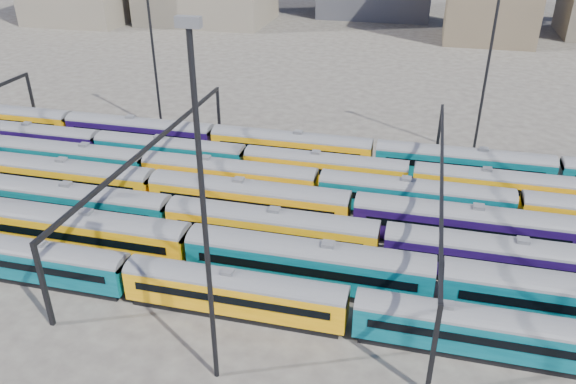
% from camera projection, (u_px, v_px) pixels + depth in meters
% --- Properties ---
extents(ground, '(500.00, 500.00, 0.00)m').
position_uv_depth(ground, '(335.00, 230.00, 58.98)').
color(ground, '#3C3733').
rests_on(ground, ground).
extents(rake_0, '(115.58, 2.82, 4.74)m').
position_uv_depth(rake_0, '(351.00, 307.00, 44.14)').
color(rake_0, black).
rests_on(rake_0, ground).
extents(rake_1, '(133.45, 3.25, 5.49)m').
position_uv_depth(rake_1, '(189.00, 243.00, 51.59)').
color(rake_1, black).
rests_on(rake_1, ground).
extents(rake_2, '(127.84, 3.12, 5.25)m').
position_uv_depth(rake_2, '(170.00, 212.00, 56.84)').
color(rake_2, black).
rests_on(rake_2, ground).
extents(rake_3, '(110.17, 3.23, 5.44)m').
position_uv_depth(rake_3, '(249.00, 196.00, 59.63)').
color(rake_3, black).
rests_on(rake_3, ground).
extents(rake_4, '(146.94, 3.07, 5.17)m').
position_uv_depth(rake_4, '(415.00, 194.00, 60.36)').
color(rake_4, black).
rests_on(rake_4, ground).
extents(rake_5, '(120.05, 2.93, 4.93)m').
position_uv_depth(rake_5, '(411.00, 175.00, 64.85)').
color(rake_5, black).
rests_on(rake_5, ground).
extents(rake_6, '(127.78, 3.12, 5.25)m').
position_uv_depth(rake_6, '(213.00, 137.00, 74.61)').
color(rake_6, black).
rests_on(rake_6, ground).
extents(gantry_1, '(0.35, 40.35, 8.03)m').
position_uv_depth(gantry_1, '(153.00, 153.00, 60.05)').
color(gantry_1, black).
rests_on(gantry_1, ground).
extents(gantry_2, '(0.35, 40.35, 8.03)m').
position_uv_depth(gantry_2, '(440.00, 183.00, 53.69)').
color(gantry_2, black).
rests_on(gantry_2, ground).
extents(mast_1, '(1.40, 0.50, 25.60)m').
position_uv_depth(mast_1, '(152.00, 36.00, 77.71)').
color(mast_1, black).
rests_on(mast_1, ground).
extents(mast_2, '(1.40, 0.50, 25.60)m').
position_uv_depth(mast_2, '(204.00, 210.00, 34.63)').
color(mast_2, black).
rests_on(mast_2, ground).
extents(mast_3, '(1.40, 0.50, 25.60)m').
position_uv_depth(mast_3, '(490.00, 52.00, 69.88)').
color(mast_3, black).
rests_on(mast_3, ground).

